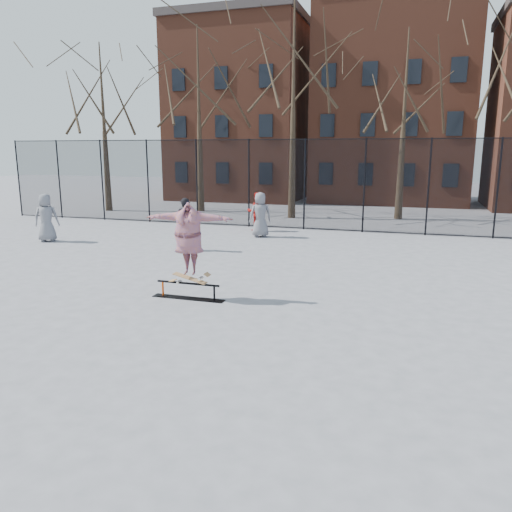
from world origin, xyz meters
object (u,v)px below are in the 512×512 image
(bystander_black, at_px, (185,224))
(bystander_red, at_px, (257,212))
(skater, at_px, (189,243))
(bystander_grey, at_px, (46,218))
(skateboard, at_px, (190,280))
(bystander_extra, at_px, (260,215))
(skate_rail, at_px, (188,292))

(bystander_black, relative_size, bystander_red, 1.11)
(skater, height_order, bystander_grey, skater)
(bystander_grey, bearing_deg, skater, 121.17)
(skateboard, relative_size, bystander_extra, 0.50)
(bystander_grey, xyz_separation_m, bystander_red, (7.00, 4.97, -0.09))
(skater, bearing_deg, bystander_black, 107.41)
(skate_rail, bearing_deg, bystander_extra, 95.86)
(skater, xyz_separation_m, bystander_black, (-2.67, 5.38, -0.43))
(skateboard, height_order, bystander_black, bystander_black)
(bystander_grey, relative_size, bystander_black, 1.00)
(skateboard, distance_m, bystander_extra, 8.90)
(skate_rail, xyz_separation_m, bystander_black, (-2.61, 5.38, 0.78))
(skateboard, distance_m, bystander_red, 10.44)
(skate_rail, xyz_separation_m, skater, (0.06, -0.00, 1.21))
(bystander_grey, bearing_deg, skate_rail, 121.00)
(skate_rail, xyz_separation_m, bystander_red, (-1.53, 10.31, 0.69))
(skateboard, distance_m, bystander_black, 6.02)
(skateboard, relative_size, skater, 0.43)
(bystander_black, bearing_deg, bystander_extra, -139.37)
(skate_rail, distance_m, bystander_black, 6.03)
(skate_rail, distance_m, skateboard, 0.30)
(skate_rail, relative_size, bystander_red, 1.08)
(skater, distance_m, bystander_extra, 8.90)
(skater, distance_m, bystander_black, 6.02)
(bystander_black, distance_m, bystander_red, 5.05)
(skate_rail, bearing_deg, skateboard, -0.00)
(skate_rail, distance_m, bystander_grey, 10.09)
(skater, height_order, bystander_red, skater)
(skateboard, bearing_deg, bystander_extra, 96.22)
(bystander_red, bearing_deg, skater, 77.55)
(skater, xyz_separation_m, bystander_red, (-1.58, 10.31, -0.52))
(skater, relative_size, bystander_black, 1.12)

